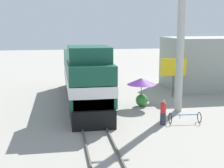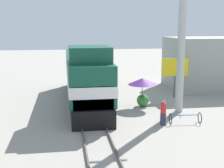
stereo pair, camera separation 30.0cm
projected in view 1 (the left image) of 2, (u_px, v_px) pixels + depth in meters
name	position (u px, v px, depth m)	size (l,w,h in m)	color
ground_plane	(88.00, 113.00, 22.06)	(120.00, 120.00, 0.00)	gray
rail_near	(78.00, 112.00, 21.93)	(0.08, 28.33, 0.15)	#4C4742
rail_far	(98.00, 111.00, 22.17)	(0.08, 28.33, 0.15)	#4C4742
locomotive	(84.00, 78.00, 24.62)	(2.89, 14.78, 4.75)	black
utility_pole	(181.00, 39.00, 21.58)	(1.80, 0.53, 10.31)	#B2B2AD
vendor_umbrella	(141.00, 81.00, 23.28)	(2.17, 2.17, 2.23)	#4C4C4C
billboard_sign	(173.00, 69.00, 26.51)	(2.30, 0.12, 3.38)	#595959
shrub_cluster	(142.00, 100.00, 23.82)	(0.94, 0.94, 0.94)	#388C38
person_bystander	(163.00, 111.00, 19.24)	(0.34, 0.34, 1.62)	#2D3347
bicycle	(185.00, 118.00, 19.69)	(1.99, 0.84, 0.68)	black
building_block_distant	(209.00, 63.00, 30.74)	(8.11, 6.13, 4.96)	#999E93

